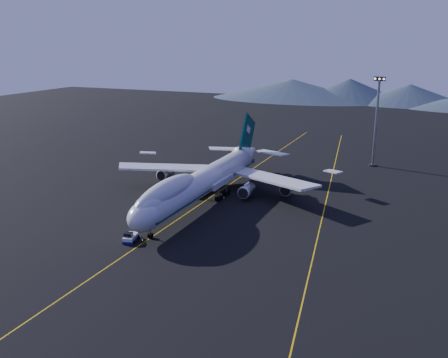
% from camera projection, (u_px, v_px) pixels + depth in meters
% --- Properties ---
extents(ground, '(500.00, 500.00, 0.00)m').
position_uv_depth(ground, '(203.00, 202.00, 130.87)').
color(ground, black).
rests_on(ground, ground).
extents(taxiway_line_main, '(0.25, 220.00, 0.01)m').
position_uv_depth(taxiway_line_main, '(203.00, 202.00, 130.87)').
color(taxiway_line_main, '#E3B10D').
rests_on(taxiway_line_main, ground).
extents(taxiway_line_side, '(28.08, 198.09, 0.01)m').
position_uv_depth(taxiway_line_side, '(325.00, 205.00, 128.37)').
color(taxiway_line_side, '#E3B10D').
rests_on(taxiway_line_side, ground).
extents(boeing_747, '(59.62, 72.43, 19.37)m').
position_uv_depth(boeing_747, '(203.00, 181.00, 129.33)').
color(boeing_747, silver).
rests_on(boeing_747, ground).
extents(pushback_tug, '(3.47, 4.98, 1.98)m').
position_uv_depth(pushback_tug, '(131.00, 238.00, 105.73)').
color(pushback_tug, silver).
rests_on(pushback_tug, ground).
extents(floodlight_mast, '(3.66, 2.74, 29.61)m').
position_uv_depth(floodlight_mast, '(376.00, 122.00, 164.42)').
color(floodlight_mast, black).
rests_on(floodlight_mast, ground).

